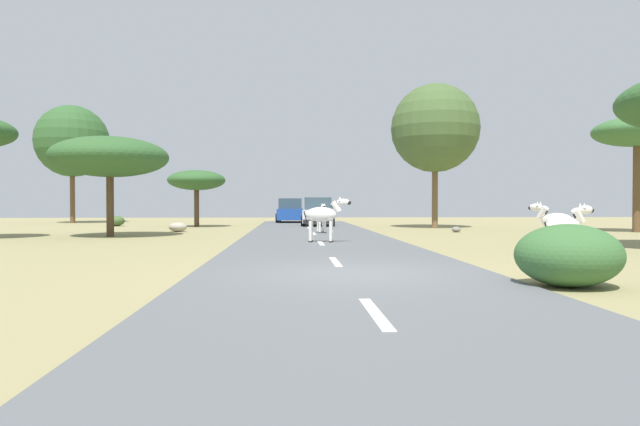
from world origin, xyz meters
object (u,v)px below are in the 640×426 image
object	(u,v)px
tree_3	(110,157)
bush_1	(116,221)
rock_3	(178,227)
zebra_1	(324,215)
tree_5	(637,133)
tree_2	(435,128)
zebra_0	(322,215)
zebra_3	(566,227)
tree_6	(197,181)
car_0	(318,213)
car_1	(291,211)
rock_2	(456,229)
tree_1	(72,141)
zebra_2	(555,222)
bush_0	(568,255)

from	to	relation	value
tree_3	bush_1	xyz separation A→B (m)	(-3.24, 11.07, -3.06)
rock_3	zebra_1	bearing A→B (deg)	-51.40
tree_5	bush_1	world-z (taller)	tree_5
tree_2	zebra_0	bearing A→B (deg)	-140.12
zebra_3	tree_6	bearing A→B (deg)	-167.48
tree_6	bush_1	bearing A→B (deg)	165.45
car_0	tree_5	xyz separation A→B (m)	(15.30, -8.05, 4.05)
car_0	tree_2	size ratio (longest dim) A/B	0.54
car_0	tree_3	xyz separation A→B (m)	(-9.43, -10.30, 2.54)
car_1	tree_6	xyz separation A→B (m)	(-5.70, -6.80, 1.96)
zebra_3	rock_2	xyz separation A→B (m)	(1.64, 13.90, -0.72)
tree_1	tree_5	xyz separation A→B (m)	(32.85, -14.60, -1.03)
rock_3	tree_2	bearing A→B (deg)	13.19
zebra_2	tree_5	size ratio (longest dim) A/B	0.26
rock_3	car_0	bearing A→B (deg)	40.26
tree_2	tree_5	size ratio (longest dim) A/B	1.46
bush_0	rock_3	xyz separation A→B (m)	(-10.35, 18.81, -0.30)
zebra_0	tree_6	distance (m)	10.98
zebra_0	zebra_3	distance (m)	13.66
car_1	rock_3	bearing A→B (deg)	-112.13
zebra_3	rock_2	size ratio (longest dim) A/B	3.12
tree_5	rock_2	size ratio (longest dim) A/B	12.05
tree_3	bush_0	world-z (taller)	tree_3
zebra_2	zebra_3	size ratio (longest dim) A/B	1.00
tree_3	tree_5	xyz separation A→B (m)	(24.73, 2.25, 1.51)
tree_2	bush_1	xyz separation A→B (m)	(-19.25, 3.75, -5.41)
zebra_3	bush_1	bearing A→B (deg)	-159.66
zebra_2	car_0	world-z (taller)	car_0
tree_5	tree_6	bearing A→B (deg)	161.83
bush_1	rock_2	xyz separation A→B (m)	(19.12, -8.26, -0.19)
tree_2	tree_3	size ratio (longest dim) A/B	1.69
zebra_0	zebra_2	size ratio (longest dim) A/B	1.00
tree_5	zebra_0	bearing A→B (deg)	-177.51
rock_2	tree_6	bearing A→B (deg)	153.56
tree_1	rock_2	size ratio (longest dim) A/B	18.06
tree_1	bush_0	world-z (taller)	tree_1
tree_1	rock_2	bearing A→B (deg)	-30.33
zebra_0	car_1	size ratio (longest dim) A/B	0.34
tree_6	zebra_2	bearing A→B (deg)	-54.00
zebra_1	tree_2	world-z (taller)	tree_2
rock_3	zebra_0	bearing A→B (deg)	-19.13
bush_1	rock_3	world-z (taller)	bush_1
tree_5	tree_1	bearing A→B (deg)	156.04
zebra_2	bush_1	size ratio (longest dim) A/B	1.35
tree_5	rock_2	distance (m)	10.06
tree_1	tree_2	size ratio (longest dim) A/B	1.03
rock_2	rock_3	world-z (taller)	rock_3
zebra_2	car_0	bearing A→B (deg)	80.23
tree_3	bush_0	bearing A→B (deg)	-50.03
zebra_0	bush_1	xyz separation A→B (m)	(-12.38, 9.49, -0.55)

